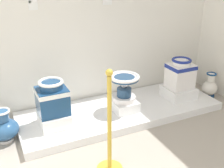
% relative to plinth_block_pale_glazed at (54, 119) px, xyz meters
% --- Properties ---
extents(display_platform, '(2.60, 0.92, 0.10)m').
position_rel_plinth_block_pale_glazed_xyz_m(display_platform, '(0.89, 0.04, -0.13)').
color(display_platform, white).
rests_on(display_platform, ground_plane).
extents(plinth_block_pale_glazed, '(0.34, 0.38, 0.16)m').
position_rel_plinth_block_pale_glazed_xyz_m(plinth_block_pale_glazed, '(0.00, 0.00, 0.00)').
color(plinth_block_pale_glazed, white).
rests_on(plinth_block_pale_glazed, display_platform).
extents(antique_toilet_pale_glazed, '(0.34, 0.32, 0.40)m').
position_rel_plinth_block_pale_glazed_xyz_m(antique_toilet_pale_glazed, '(0.00, 0.00, 0.28)').
color(antique_toilet_pale_glazed, navy).
rests_on(antique_toilet_pale_glazed, plinth_block_pale_glazed).
extents(plinth_block_slender_white, '(0.30, 0.33, 0.13)m').
position_rel_plinth_block_pale_glazed_xyz_m(plinth_block_slender_white, '(0.90, -0.02, -0.01)').
color(plinth_block_slender_white, white).
rests_on(plinth_block_slender_white, display_platform).
extents(antique_toilet_slender_white, '(0.38, 0.38, 0.34)m').
position_rel_plinth_block_pale_glazed_xyz_m(antique_toilet_slender_white, '(0.90, -0.02, 0.28)').
color(antique_toilet_slender_white, white).
rests_on(antique_toilet_slender_white, plinth_block_slender_white).
extents(plinth_block_leftmost, '(0.40, 0.37, 0.15)m').
position_rel_plinth_block_pale_glazed_xyz_m(plinth_block_leftmost, '(1.76, -0.01, -0.00)').
color(plinth_block_leftmost, white).
rests_on(plinth_block_leftmost, display_platform).
extents(antique_toilet_leftmost, '(0.33, 0.29, 0.41)m').
position_rel_plinth_block_pale_glazed_xyz_m(antique_toilet_leftmost, '(1.76, -0.01, 0.29)').
color(antique_toilet_leftmost, white).
rests_on(antique_toilet_leftmost, plinth_block_leftmost).
extents(info_placard_first, '(0.10, 0.01, 0.12)m').
position_rel_plinth_block_pale_glazed_xyz_m(info_placard_first, '(-0.01, 0.52, 1.22)').
color(info_placard_first, white).
extents(decorative_vase_companion, '(0.32, 0.32, 0.38)m').
position_rel_plinth_block_pale_glazed_xyz_m(decorative_vase_companion, '(-0.54, 0.06, -0.02)').
color(decorative_vase_companion, white).
rests_on(decorative_vase_companion, ground_plane).
extents(decorative_vase_spare, '(0.22, 0.22, 0.37)m').
position_rel_plinth_block_pale_glazed_xyz_m(decorative_vase_spare, '(2.32, -0.03, -0.02)').
color(decorative_vase_spare, navy).
rests_on(decorative_vase_spare, ground_plane).
extents(stanchion_post_near_left, '(0.25, 0.25, 1.03)m').
position_rel_plinth_block_pale_glazed_xyz_m(stanchion_post_near_left, '(0.30, -0.88, 0.14)').
color(stanchion_post_near_left, gold).
rests_on(stanchion_post_near_left, ground_plane).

